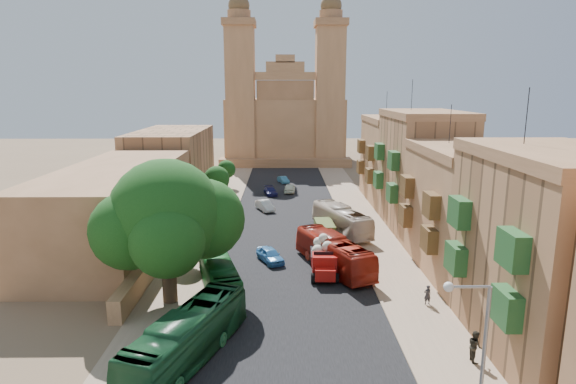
{
  "coord_description": "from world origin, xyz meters",
  "views": [
    {
      "loc": [
        -0.73,
        -31.17,
        16.31
      ],
      "look_at": [
        0.0,
        26.0,
        4.0
      ],
      "focal_mm": 30.0,
      "sensor_mm": 36.0,
      "label": 1
    }
  ],
  "objects_px": {
    "red_truck": "(324,257)",
    "bus_green_south": "(187,337)",
    "bus_red_east": "(334,253)",
    "pedestrian_c": "(361,233)",
    "car_white_a": "(265,206)",
    "car_white_b": "(290,188)",
    "car_cream": "(326,211)",
    "ficus_tree": "(167,219)",
    "street_tree_b": "(203,202)",
    "bus_cream_east": "(341,220)",
    "car_blue_b": "(283,180)",
    "car_blue_a": "(270,255)",
    "street_tree_d": "(226,169)",
    "pedestrian_b": "(475,346)",
    "bus_green_north": "(219,275)",
    "car_dkblue": "(271,191)",
    "church": "(285,119)",
    "street_tree_a": "(183,234)",
    "olive_pickup": "(325,230)",
    "street_tree_c": "(217,179)",
    "pedestrian_a": "(427,295)",
    "streetlamp": "(474,346)"
  },
  "relations": [
    {
      "from": "street_tree_b",
      "to": "bus_green_north",
      "type": "bearing_deg",
      "value": -77.18
    },
    {
      "from": "ficus_tree",
      "to": "bus_green_south",
      "type": "relative_size",
      "value": 0.99
    },
    {
      "from": "street_tree_a",
      "to": "pedestrian_a",
      "type": "xyz_separation_m",
      "value": [
        20.45,
        -8.83,
        -2.22
      ]
    },
    {
      "from": "bus_green_south",
      "to": "pedestrian_b",
      "type": "bearing_deg",
      "value": 19.87
    },
    {
      "from": "bus_green_south",
      "to": "bus_green_north",
      "type": "distance_m",
      "value": 10.56
    },
    {
      "from": "street_tree_a",
      "to": "bus_green_north",
      "type": "xyz_separation_m",
      "value": [
        4.08,
        -5.95,
        -1.65
      ]
    },
    {
      "from": "street_tree_a",
      "to": "streetlamp",
      "type": "bearing_deg",
      "value": -53.56
    },
    {
      "from": "car_dkblue",
      "to": "pedestrian_b",
      "type": "xyz_separation_m",
      "value": [
        13.53,
        -47.15,
        0.38
      ]
    },
    {
      "from": "car_dkblue",
      "to": "pedestrian_b",
      "type": "relative_size",
      "value": 2.12
    },
    {
      "from": "car_white_a",
      "to": "pedestrian_c",
      "type": "xyz_separation_m",
      "value": [
        10.89,
        -13.86,
        0.28
      ]
    },
    {
      "from": "church",
      "to": "street_tree_c",
      "type": "relative_size",
      "value": 6.46
    },
    {
      "from": "pedestrian_c",
      "to": "bus_green_north",
      "type": "bearing_deg",
      "value": -71.8
    },
    {
      "from": "olive_pickup",
      "to": "car_blue_b",
      "type": "bearing_deg",
      "value": 98.02
    },
    {
      "from": "bus_green_south",
      "to": "pedestrian_c",
      "type": "distance_m",
      "value": 27.33
    },
    {
      "from": "car_white_a",
      "to": "car_white_b",
      "type": "height_order",
      "value": "car_white_b"
    },
    {
      "from": "car_blue_a",
      "to": "car_cream",
      "type": "distance_m",
      "value": 18.3
    },
    {
      "from": "bus_red_east",
      "to": "pedestrian_a",
      "type": "height_order",
      "value": "bus_red_east"
    },
    {
      "from": "ficus_tree",
      "to": "bus_cream_east",
      "type": "bearing_deg",
      "value": 49.73
    },
    {
      "from": "pedestrian_c",
      "to": "pedestrian_a",
      "type": "bearing_deg",
      "value": -15.09
    },
    {
      "from": "car_white_b",
      "to": "car_blue_b",
      "type": "relative_size",
      "value": 1.2
    },
    {
      "from": "car_blue_a",
      "to": "street_tree_c",
      "type": "bearing_deg",
      "value": 84.29
    },
    {
      "from": "pedestrian_c",
      "to": "car_blue_a",
      "type": "bearing_deg",
      "value": -82.34
    },
    {
      "from": "bus_green_north",
      "to": "bus_cream_east",
      "type": "distance_m",
      "value": 20.23
    },
    {
      "from": "pedestrian_a",
      "to": "street_tree_a",
      "type": "bearing_deg",
      "value": -34.36
    },
    {
      "from": "bus_cream_east",
      "to": "car_white_b",
      "type": "xyz_separation_m",
      "value": [
        -5.61,
        21.91,
        -0.81
      ]
    },
    {
      "from": "red_truck",
      "to": "bus_cream_east",
      "type": "bearing_deg",
      "value": 76.16
    },
    {
      "from": "street_tree_b",
      "to": "pedestrian_c",
      "type": "height_order",
      "value": "street_tree_b"
    },
    {
      "from": "street_tree_d",
      "to": "bus_cream_east",
      "type": "relative_size",
      "value": 0.43
    },
    {
      "from": "pedestrian_c",
      "to": "bus_green_south",
      "type": "bearing_deg",
      "value": -56.23
    },
    {
      "from": "street_tree_b",
      "to": "red_truck",
      "type": "bearing_deg",
      "value": -47.92
    },
    {
      "from": "bus_red_east",
      "to": "pedestrian_c",
      "type": "bearing_deg",
      "value": -138.66
    },
    {
      "from": "bus_green_north",
      "to": "car_dkblue",
      "type": "xyz_separation_m",
      "value": [
        3.38,
        36.39,
        -0.75
      ]
    },
    {
      "from": "car_white_b",
      "to": "pedestrian_b",
      "type": "xyz_separation_m",
      "value": [
        10.5,
        -48.94,
        0.27
      ]
    },
    {
      "from": "olive_pickup",
      "to": "car_white_b",
      "type": "xyz_separation_m",
      "value": [
        -3.5,
        24.0,
        -0.17
      ]
    },
    {
      "from": "red_truck",
      "to": "bus_green_south",
      "type": "relative_size",
      "value": 0.53
    },
    {
      "from": "street_tree_d",
      "to": "pedestrian_b",
      "type": "relative_size",
      "value": 2.38
    },
    {
      "from": "bus_cream_east",
      "to": "car_white_a",
      "type": "height_order",
      "value": "bus_cream_east"
    },
    {
      "from": "car_blue_b",
      "to": "car_blue_a",
      "type": "bearing_deg",
      "value": -110.99
    },
    {
      "from": "pedestrian_a",
      "to": "pedestrian_c",
      "type": "bearing_deg",
      "value": -91.49
    },
    {
      "from": "bus_green_south",
      "to": "car_blue_b",
      "type": "xyz_separation_m",
      "value": [
        6.0,
        56.67,
        -1.0
      ]
    },
    {
      "from": "church",
      "to": "street_tree_a",
      "type": "xyz_separation_m",
      "value": [
        -10.0,
        -66.61,
        -6.51
      ]
    },
    {
      "from": "car_dkblue",
      "to": "car_blue_b",
      "type": "height_order",
      "value": "car_dkblue"
    },
    {
      "from": "street_tree_b",
      "to": "car_blue_a",
      "type": "height_order",
      "value": "street_tree_b"
    },
    {
      "from": "street_tree_d",
      "to": "pedestrian_a",
      "type": "distance_m",
      "value": 49.33
    },
    {
      "from": "ficus_tree",
      "to": "street_tree_b",
      "type": "xyz_separation_m",
      "value": [
        -0.6,
        19.99,
        -3.45
      ]
    },
    {
      "from": "streetlamp",
      "to": "pedestrian_a",
      "type": "bearing_deg",
      "value": 79.82
    },
    {
      "from": "street_tree_a",
      "to": "car_blue_a",
      "type": "xyz_separation_m",
      "value": [
        8.11,
        0.65,
        -2.32
      ]
    },
    {
      "from": "bus_red_east",
      "to": "bus_cream_east",
      "type": "relative_size",
      "value": 1.02
    },
    {
      "from": "street_tree_c",
      "to": "car_blue_b",
      "type": "relative_size",
      "value": 1.61
    },
    {
      "from": "red_truck",
      "to": "car_cream",
      "type": "bearing_deg",
      "value": 84.26
    }
  ]
}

